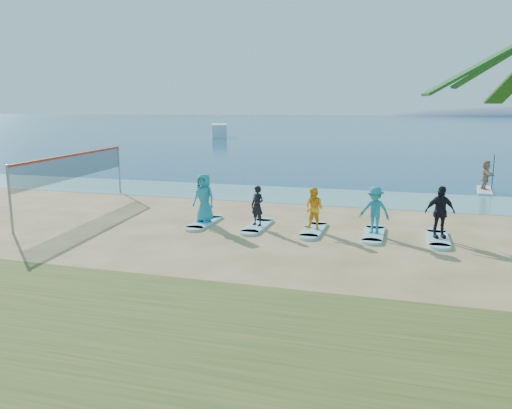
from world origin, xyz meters
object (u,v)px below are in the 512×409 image
(surfboard_1, at_px, (257,226))
(surfboard_3, at_px, (374,234))
(surfboard_0, at_px, (205,223))
(student_1, at_px, (257,206))
(surfboard_4, at_px, (438,239))
(student_2, at_px, (314,209))
(student_3, at_px, (375,210))
(student_0, at_px, (204,198))
(student_4, at_px, (440,212))
(paddleboard, at_px, (484,190))
(paddleboarder, at_px, (486,175))
(boat_offshore_a, at_px, (219,137))
(volleyball_net, at_px, (74,167))
(surfboard_2, at_px, (314,230))

(surfboard_1, xyz_separation_m, surfboard_3, (4.32, 0.00, 0.00))
(surfboard_0, height_order, student_1, student_1)
(surfboard_1, distance_m, surfboard_4, 6.47)
(student_2, height_order, student_3, student_3)
(student_0, relative_size, surfboard_3, 0.85)
(student_0, distance_m, student_2, 4.32)
(surfboard_3, bearing_deg, student_4, 0.00)
(paddleboard, relative_size, student_2, 1.96)
(paddleboarder, bearing_deg, surfboard_4, 156.20)
(student_0, bearing_deg, surfboard_3, 12.46)
(boat_offshore_a, xyz_separation_m, surfboard_1, (23.06, -57.07, 0.04))
(surfboard_3, bearing_deg, paddleboarder, 65.68)
(paddleboarder, distance_m, boat_offshore_a, 56.03)
(surfboard_0, relative_size, surfboard_3, 1.00)
(paddleboarder, bearing_deg, volleyball_net, 110.54)
(volleyball_net, xyz_separation_m, paddleboarder, (18.29, 10.37, -0.99))
(surfboard_0, height_order, student_4, student_4)
(surfboard_0, relative_size, student_0, 1.17)
(volleyball_net, height_order, student_1, volleyball_net)
(surfboard_2, xyz_separation_m, surfboard_4, (4.32, 0.00, 0.00))
(surfboard_1, bearing_deg, student_0, 180.00)
(surfboard_1, bearing_deg, student_2, 0.00)
(paddleboard, distance_m, student_1, 14.93)
(paddleboarder, distance_m, student_1, 14.91)
(paddleboard, bearing_deg, volleyball_net, -144.52)
(surfboard_4, bearing_deg, surfboard_3, 180.00)
(surfboard_1, relative_size, surfboard_3, 1.00)
(surfboard_0, height_order, surfboard_3, same)
(paddleboarder, xyz_separation_m, student_3, (-5.19, -11.48, 0.01))
(student_1, xyz_separation_m, student_3, (4.32, 0.00, 0.08))
(surfboard_1, bearing_deg, surfboard_4, 0.00)
(surfboard_2, bearing_deg, student_3, 0.00)
(student_0, relative_size, student_4, 1.05)
(student_0, xyz_separation_m, student_4, (8.63, 0.00, -0.05))
(surfboard_3, bearing_deg, paddleboard, 65.68)
(paddleboarder, xyz_separation_m, surfboard_1, (-9.51, -11.48, -0.87))
(surfboard_0, bearing_deg, student_3, 0.00)
(paddleboard, bearing_deg, student_2, -116.68)
(paddleboarder, relative_size, surfboard_0, 0.72)
(surfboard_3, height_order, student_3, student_3)
(student_2, xyz_separation_m, surfboard_3, (2.16, 0.00, -0.81))
(volleyball_net, distance_m, student_0, 6.78)
(paddleboarder, bearing_deg, surfboard_3, 146.67)
(volleyball_net, relative_size, student_4, 5.05)
(paddleboarder, height_order, student_1, paddleboarder)
(student_1, relative_size, surfboard_4, 0.68)
(volleyball_net, bearing_deg, boat_offshore_a, 104.31)
(surfboard_2, xyz_separation_m, student_4, (4.32, 0.00, 0.94))
(volleyball_net, distance_m, student_1, 8.92)
(volleyball_net, relative_size, student_0, 4.81)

